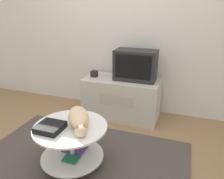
% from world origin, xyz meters
% --- Properties ---
extents(ground_plane, '(12.00, 12.00, 0.00)m').
position_xyz_m(ground_plane, '(0.00, 0.00, 0.00)').
color(ground_plane, '#93704C').
extents(wall_back, '(8.00, 0.05, 2.60)m').
position_xyz_m(wall_back, '(0.00, 1.50, 1.30)').
color(wall_back, silver).
rests_on(wall_back, ground_plane).
extents(rug, '(2.10, 1.48, 0.02)m').
position_xyz_m(rug, '(0.00, 0.00, 0.01)').
color(rug, '#4C423D').
rests_on(rug, ground_plane).
extents(tv_stand, '(1.03, 0.50, 0.56)m').
position_xyz_m(tv_stand, '(0.09, 1.17, 0.28)').
color(tv_stand, beige).
rests_on(tv_stand, ground_plane).
extents(tv, '(0.54, 0.30, 0.40)m').
position_xyz_m(tv, '(0.26, 1.20, 0.76)').
color(tv, '#232326').
rests_on(tv, tv_stand).
extents(speaker, '(0.08, 0.08, 0.08)m').
position_xyz_m(speaker, '(-0.31, 1.15, 0.60)').
color(speaker, black).
rests_on(speaker, tv_stand).
extents(coffee_table, '(0.68, 0.68, 0.43)m').
position_xyz_m(coffee_table, '(-0.05, -0.01, 0.28)').
color(coffee_table, '#B2B2B7').
rests_on(coffee_table, rug).
extents(dvd_box, '(0.22, 0.22, 0.05)m').
position_xyz_m(dvd_box, '(-0.18, -0.13, 0.48)').
color(dvd_box, black).
rests_on(dvd_box, coffee_table).
extents(cat, '(0.38, 0.52, 0.14)m').
position_xyz_m(cat, '(0.02, 0.03, 0.52)').
color(cat, beige).
rests_on(cat, coffee_table).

